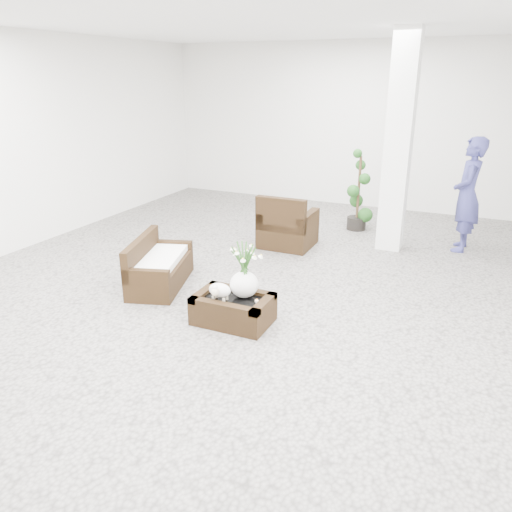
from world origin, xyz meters
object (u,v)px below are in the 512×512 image
at_px(loveseat, 160,262).
at_px(armchair, 288,220).
at_px(coffee_table, 233,310).
at_px(topiary, 359,191).

bearing_deg(loveseat, armchair, -40.35).
height_order(coffee_table, topiary, topiary).
distance_m(armchair, topiary, 1.71).
bearing_deg(topiary, armchair, -120.53).
distance_m(loveseat, topiary, 4.26).
xyz_separation_m(armchair, topiary, (0.85, 1.45, 0.29)).
bearing_deg(armchair, coffee_table, 98.46).
distance_m(coffee_table, armchair, 3.00).
height_order(coffee_table, armchair, armchair).
bearing_deg(armchair, loveseat, 67.20).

